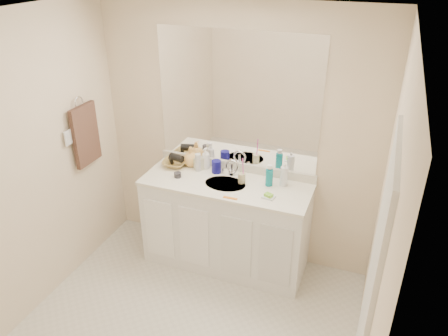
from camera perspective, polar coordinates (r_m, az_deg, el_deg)
name	(u,v)px	position (r m, az deg, el deg)	size (l,w,h in m)	color
ceiling	(159,21)	(2.49, -8.49, 18.42)	(2.60, 2.60, 0.02)	white
wall_back	(237,138)	(3.97, 1.68, 3.92)	(2.60, 0.02, 2.40)	beige
wall_left	(17,177)	(3.65, -25.37, -1.10)	(0.02, 2.60, 2.40)	beige
wall_right	(377,255)	(2.66, 19.33, -10.68)	(0.02, 2.60, 2.40)	beige
vanity_cabinet	(226,225)	(4.12, 0.25, -7.46)	(1.50, 0.55, 0.85)	white
countertop	(226,184)	(3.89, 0.26, -2.11)	(1.52, 0.57, 0.03)	white
backsplash	(236,166)	(4.08, 1.56, 0.23)	(1.52, 0.03, 0.08)	silver
sink_basin	(225,185)	(3.87, 0.16, -2.21)	(0.37, 0.37, 0.02)	#BAB4A3
faucet	(232,169)	(3.99, 1.08, -0.19)	(0.02, 0.02, 0.11)	silver
mirror	(237,100)	(3.84, 1.72, 8.83)	(1.48, 0.01, 1.20)	white
blue_mug	(216,167)	(4.03, -1.00, 0.19)	(0.09, 0.09, 0.12)	navy
tan_cup	(242,178)	(3.87, 2.33, -1.33)	(0.07, 0.07, 0.09)	#C1B888
toothbrush	(243,168)	(3.81, 2.50, 0.04)	(0.01, 0.01, 0.19)	#DE3AA8
mouthwash_bottle	(269,177)	(3.83, 5.92, -1.24)	(0.06, 0.06, 0.15)	#0B7C89
clear_pump_bottle	(284,176)	(3.84, 7.84, -1.07)	(0.07, 0.07, 0.18)	white
soap_dish	(268,197)	(3.67, 5.83, -3.79)	(0.10, 0.08, 0.01)	white
green_soap	(269,195)	(3.66, 5.85, -3.54)	(0.07, 0.05, 0.02)	#8CDE36
orange_comb	(230,198)	(3.65, 0.82, -3.94)	(0.12, 0.03, 0.01)	orange
dark_jar	(178,175)	(3.98, -6.08, -0.91)	(0.07, 0.07, 0.05)	#2E2D33
extra_white_bottle	(198,162)	(4.06, -3.42, 0.74)	(0.05, 0.05, 0.17)	silver
soap_bottle_white	(206,158)	(4.10, -2.38, 1.31)	(0.08, 0.08, 0.21)	white
soap_bottle_cream	(199,161)	(4.08, -3.29, 0.89)	(0.07, 0.08, 0.17)	beige
soap_bottle_yellow	(191,156)	(4.15, -4.35, 1.52)	(0.15, 0.15, 0.19)	#FCC062
wicker_basket	(175,163)	(4.19, -6.42, 0.64)	(0.23, 0.23, 0.06)	#AC8A45
hair_dryer	(177,158)	(4.15, -6.22, 1.36)	(0.07, 0.07, 0.14)	black
towel_ring	(79,103)	(4.02, -18.44, 8.11)	(0.11, 0.11, 0.01)	silver
hand_towel	(86,135)	(4.10, -17.62, 4.14)	(0.04, 0.32, 0.55)	#2E1E18
switch_plate	(68,138)	(3.96, -19.69, 3.76)	(0.01, 0.09, 0.13)	silver
door	(365,318)	(2.56, 17.90, -18.15)	(0.02, 0.82, 2.00)	silver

